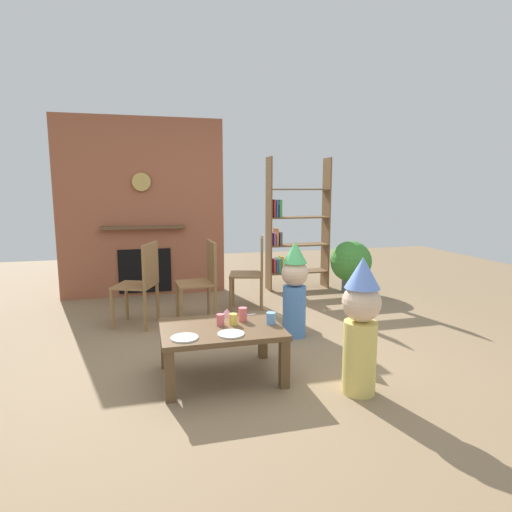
{
  "coord_description": "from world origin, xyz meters",
  "views": [
    {
      "loc": [
        -0.87,
        -3.48,
        1.48
      ],
      "look_at": [
        0.15,
        0.4,
        0.84
      ],
      "focal_mm": 30.24,
      "sensor_mm": 36.0,
      "label": 1
    }
  ],
  "objects_px": {
    "child_in_pink": "(295,287)",
    "potted_plant_tall": "(351,263)",
    "bookshelf": "(293,230)",
    "coffee_table": "(221,335)",
    "dining_chair_left": "(143,279)",
    "dining_chair_middle": "(204,277)",
    "dining_chair_right": "(254,269)",
    "paper_plate_rear": "(231,334)",
    "paper_plate_front": "(185,338)",
    "paper_cup_center": "(271,318)",
    "birthday_cake_slice": "(227,312)",
    "paper_cup_far_left": "(233,319)",
    "paper_cup_near_right": "(243,314)",
    "child_with_cone_hat": "(361,322)",
    "paper_cup_near_left": "(220,320)"
  },
  "relations": [
    {
      "from": "paper_plate_rear",
      "to": "child_with_cone_hat",
      "type": "relative_size",
      "value": 0.2
    },
    {
      "from": "bookshelf",
      "to": "child_with_cone_hat",
      "type": "xyz_separation_m",
      "value": [
        -0.62,
        -3.22,
        -0.34
      ]
    },
    {
      "from": "paper_plate_front",
      "to": "dining_chair_right",
      "type": "relative_size",
      "value": 0.22
    },
    {
      "from": "paper_plate_rear",
      "to": "dining_chair_left",
      "type": "height_order",
      "value": "dining_chair_left"
    },
    {
      "from": "bookshelf",
      "to": "child_in_pink",
      "type": "distance_m",
      "value": 2.1
    },
    {
      "from": "birthday_cake_slice",
      "to": "dining_chair_left",
      "type": "height_order",
      "value": "dining_chair_left"
    },
    {
      "from": "dining_chair_left",
      "to": "paper_plate_front",
      "type": "bearing_deg",
      "value": 121.57
    },
    {
      "from": "paper_cup_far_left",
      "to": "paper_plate_rear",
      "type": "distance_m",
      "value": 0.24
    },
    {
      "from": "coffee_table",
      "to": "dining_chair_left",
      "type": "bearing_deg",
      "value": 111.58
    },
    {
      "from": "paper_cup_near_right",
      "to": "paper_cup_center",
      "type": "relative_size",
      "value": 1.19
    },
    {
      "from": "child_with_cone_hat",
      "to": "dining_chair_right",
      "type": "distance_m",
      "value": 2.28
    },
    {
      "from": "bookshelf",
      "to": "potted_plant_tall",
      "type": "relative_size",
      "value": 2.58
    },
    {
      "from": "paper_cup_near_left",
      "to": "dining_chair_left",
      "type": "distance_m",
      "value": 1.56
    },
    {
      "from": "paper_cup_center",
      "to": "birthday_cake_slice",
      "type": "relative_size",
      "value": 0.92
    },
    {
      "from": "child_in_pink",
      "to": "dining_chair_middle",
      "type": "xyz_separation_m",
      "value": [
        -0.81,
        0.7,
        0.01
      ]
    },
    {
      "from": "child_in_pink",
      "to": "paper_plate_rear",
      "type": "bearing_deg",
      "value": 7.92
    },
    {
      "from": "birthday_cake_slice",
      "to": "paper_plate_front",
      "type": "bearing_deg",
      "value": -130.61
    },
    {
      "from": "paper_cup_far_left",
      "to": "dining_chair_right",
      "type": "height_order",
      "value": "dining_chair_right"
    },
    {
      "from": "birthday_cake_slice",
      "to": "potted_plant_tall",
      "type": "height_order",
      "value": "potted_plant_tall"
    },
    {
      "from": "paper_cup_near_right",
      "to": "dining_chair_right",
      "type": "bearing_deg",
      "value": 72.45
    },
    {
      "from": "bookshelf",
      "to": "paper_cup_near_right",
      "type": "distance_m",
      "value": 2.96
    },
    {
      "from": "paper_cup_center",
      "to": "birthday_cake_slice",
      "type": "distance_m",
      "value": 0.42
    },
    {
      "from": "paper_cup_near_right",
      "to": "dining_chair_right",
      "type": "distance_m",
      "value": 1.73
    },
    {
      "from": "paper_plate_front",
      "to": "birthday_cake_slice",
      "type": "xyz_separation_m",
      "value": [
        0.4,
        0.46,
        0.03
      ]
    },
    {
      "from": "paper_cup_near_left",
      "to": "birthday_cake_slice",
      "type": "bearing_deg",
      "value": 67.41
    },
    {
      "from": "paper_plate_rear",
      "to": "dining_chair_left",
      "type": "distance_m",
      "value": 1.79
    },
    {
      "from": "paper_plate_rear",
      "to": "dining_chair_middle",
      "type": "bearing_deg",
      "value": 89.08
    },
    {
      "from": "coffee_table",
      "to": "paper_plate_rear",
      "type": "distance_m",
      "value": 0.21
    },
    {
      "from": "paper_cup_far_left",
      "to": "child_in_pink",
      "type": "distance_m",
      "value": 1.06
    },
    {
      "from": "dining_chair_middle",
      "to": "dining_chair_left",
      "type": "bearing_deg",
      "value": -5.2
    },
    {
      "from": "dining_chair_middle",
      "to": "dining_chair_right",
      "type": "distance_m",
      "value": 0.72
    },
    {
      "from": "child_with_cone_hat",
      "to": "child_in_pink",
      "type": "height_order",
      "value": "child_with_cone_hat"
    },
    {
      "from": "child_in_pink",
      "to": "dining_chair_right",
      "type": "height_order",
      "value": "child_in_pink"
    },
    {
      "from": "bookshelf",
      "to": "coffee_table",
      "type": "xyz_separation_m",
      "value": [
        -1.54,
        -2.71,
        -0.52
      ]
    },
    {
      "from": "paper_cup_far_left",
      "to": "paper_plate_front",
      "type": "xyz_separation_m",
      "value": [
        -0.4,
        -0.23,
        -0.04
      ]
    },
    {
      "from": "child_in_pink",
      "to": "potted_plant_tall",
      "type": "distance_m",
      "value": 2.06
    },
    {
      "from": "dining_chair_left",
      "to": "dining_chair_middle",
      "type": "relative_size",
      "value": 1.0
    },
    {
      "from": "paper_cup_center",
      "to": "paper_cup_far_left",
      "type": "distance_m",
      "value": 0.3
    },
    {
      "from": "paper_cup_center",
      "to": "child_with_cone_hat",
      "type": "height_order",
      "value": "child_with_cone_hat"
    },
    {
      "from": "bookshelf",
      "to": "birthday_cake_slice",
      "type": "relative_size",
      "value": 19.0
    },
    {
      "from": "coffee_table",
      "to": "dining_chair_right",
      "type": "relative_size",
      "value": 1.03
    },
    {
      "from": "paper_plate_front",
      "to": "potted_plant_tall",
      "type": "xyz_separation_m",
      "value": [
        2.56,
        2.47,
        0.01
      ]
    },
    {
      "from": "paper_cup_near_right",
      "to": "dining_chair_middle",
      "type": "relative_size",
      "value": 0.12
    },
    {
      "from": "paper_cup_near_right",
      "to": "dining_chair_right",
      "type": "relative_size",
      "value": 0.12
    },
    {
      "from": "paper_plate_front",
      "to": "child_in_pink",
      "type": "height_order",
      "value": "child_in_pink"
    },
    {
      "from": "paper_cup_near_right",
      "to": "paper_plate_rear",
      "type": "bearing_deg",
      "value": -117.42
    },
    {
      "from": "paper_plate_front",
      "to": "coffee_table",
      "type": "bearing_deg",
      "value": 33.25
    },
    {
      "from": "coffee_table",
      "to": "bookshelf",
      "type": "bearing_deg",
      "value": 60.37
    },
    {
      "from": "paper_cup_center",
      "to": "paper_plate_rear",
      "type": "distance_m",
      "value": 0.4
    },
    {
      "from": "child_with_cone_hat",
      "to": "dining_chair_right",
      "type": "xyz_separation_m",
      "value": [
        -0.2,
        2.27,
        -0.02
      ]
    }
  ]
}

